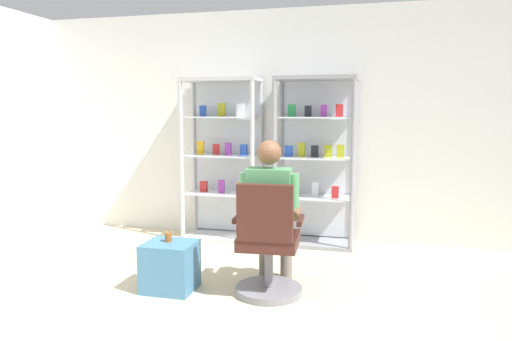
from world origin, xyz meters
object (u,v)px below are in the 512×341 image
seated_shopkeeper (271,208)px  tea_glass (168,237)px  display_cabinet_left (223,158)px  display_cabinet_right (316,160)px  office_chair (268,250)px  storage_crate (170,266)px

seated_shopkeeper → tea_glass: (-0.85, -0.20, -0.26)m
display_cabinet_left → display_cabinet_right: bearing=-0.0°
display_cabinet_left → office_chair: display_cabinet_left is taller
display_cabinet_right → storage_crate: 2.16m
office_chair → seated_shopkeeper: bearing=93.7°
display_cabinet_left → display_cabinet_right: 1.10m
storage_crate → tea_glass: bearing=128.4°
seated_shopkeeper → tea_glass: bearing=-166.5°
display_cabinet_left → office_chair: 2.00m
display_cabinet_right → seated_shopkeeper: 1.55m
display_cabinet_right → display_cabinet_left: bearing=180.0°
seated_shopkeeper → office_chair: bearing=-86.3°
display_cabinet_left → seated_shopkeeper: bearing=-59.0°
display_cabinet_left → display_cabinet_right: (1.10, -0.00, 0.00)m
display_cabinet_right → tea_glass: 2.08m
display_cabinet_right → office_chair: bearing=-95.9°
display_cabinet_right → storage_crate: (-1.01, -1.75, -0.76)m
seated_shopkeeper → tea_glass: 0.91m
office_chair → tea_glass: (-0.86, -0.04, 0.06)m
display_cabinet_left → tea_glass: (0.06, -1.73, -0.51)m
storage_crate → office_chair: bearing=4.7°
tea_glass → storage_crate: bearing=-51.6°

